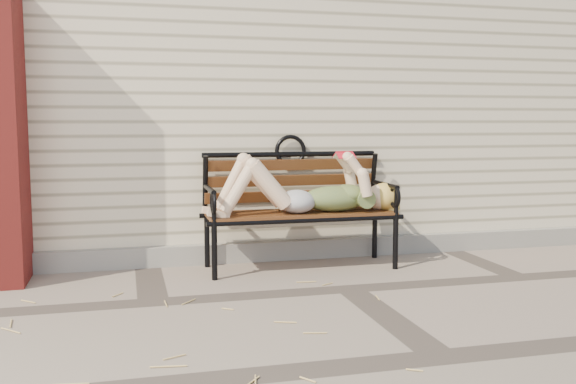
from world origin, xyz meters
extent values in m
plane|color=gray|center=(0.00, 0.00, 0.00)|extent=(80.00, 80.00, 0.00)
cube|color=beige|center=(0.00, 3.00, 1.50)|extent=(8.00, 4.00, 3.00)
cube|color=gray|center=(0.00, 0.97, 0.07)|extent=(8.00, 0.10, 0.15)
cylinder|color=black|center=(-0.82, 0.46, 0.20)|extent=(0.04, 0.04, 0.41)
cylinder|color=black|center=(-0.82, 0.86, 0.20)|extent=(0.04, 0.04, 0.41)
cylinder|color=black|center=(0.52, 0.46, 0.20)|extent=(0.04, 0.04, 0.41)
cylinder|color=black|center=(0.52, 0.86, 0.20)|extent=(0.04, 0.04, 0.41)
cube|color=brown|center=(-0.15, 0.66, 0.41)|extent=(1.37, 0.44, 0.03)
cylinder|color=black|center=(-0.15, 0.46, 0.39)|extent=(1.44, 0.04, 0.04)
cylinder|color=black|center=(-0.15, 0.86, 0.39)|extent=(1.44, 0.04, 0.04)
torus|color=black|center=(-0.15, 0.96, 0.86)|extent=(0.25, 0.03, 0.25)
ellipsoid|color=#093443|center=(0.10, 0.63, 0.51)|extent=(0.49, 0.28, 0.19)
ellipsoid|color=#093443|center=(0.21, 0.63, 0.55)|extent=(0.23, 0.27, 0.14)
ellipsoid|color=#B5B4B9|center=(-0.19, 0.63, 0.50)|extent=(0.27, 0.31, 0.17)
sphere|color=#FFD8AB|center=(0.46, 0.63, 0.51)|extent=(0.20, 0.20, 0.20)
ellipsoid|color=#E7BB57|center=(0.50, 0.63, 0.52)|extent=(0.23, 0.23, 0.21)
cube|color=red|center=(0.18, 0.63, 0.86)|extent=(0.13, 0.02, 0.02)
cube|color=white|center=(0.18, 0.59, 0.83)|extent=(0.13, 0.08, 0.05)
cube|color=white|center=(0.18, 0.67, 0.83)|extent=(0.13, 0.08, 0.05)
cube|color=red|center=(0.18, 0.59, 0.84)|extent=(0.14, 0.08, 0.05)
cube|color=red|center=(0.18, 0.67, 0.84)|extent=(0.14, 0.08, 0.05)
cylinder|color=tan|center=(-0.84, -0.81, 0.01)|extent=(0.09, 0.07, 0.01)
cylinder|color=tan|center=(-0.65, 0.15, 0.01)|extent=(0.12, 0.06, 0.01)
cylinder|color=tan|center=(-0.12, -1.13, 0.01)|extent=(0.04, 0.08, 0.01)
cylinder|color=tan|center=(-0.48, -0.95, 0.01)|extent=(0.14, 0.03, 0.01)
cylinder|color=tan|center=(-1.37, 0.19, 0.01)|extent=(0.16, 0.02, 0.01)
cylinder|color=tan|center=(-1.32, 0.12, 0.01)|extent=(0.08, 0.12, 0.01)
cylinder|color=tan|center=(-1.98, -0.56, 0.01)|extent=(0.03, 0.13, 0.01)
cylinder|color=tan|center=(-0.38, 0.26, 0.01)|extent=(0.06, 0.09, 0.01)
cylinder|color=tan|center=(-1.21, -1.18, 0.01)|extent=(0.08, 0.07, 0.01)
cylinder|color=tan|center=(-0.18, -1.02, 0.01)|extent=(0.15, 0.04, 0.01)
cylinder|color=tan|center=(0.09, -1.12, 0.01)|extent=(0.15, 0.03, 0.01)
cylinder|color=tan|center=(-1.26, -1.23, 0.01)|extent=(0.01, 0.13, 0.01)
cylinder|color=tan|center=(-1.11, -0.80, 0.01)|extent=(0.11, 0.10, 0.01)
cylinder|color=tan|center=(-0.48, -0.92, 0.01)|extent=(0.06, 0.07, 0.01)
cylinder|color=tan|center=(-1.65, -1.03, 0.01)|extent=(0.16, 0.04, 0.01)
camera|label=1|loc=(-1.39, -3.85, 1.08)|focal=40.00mm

